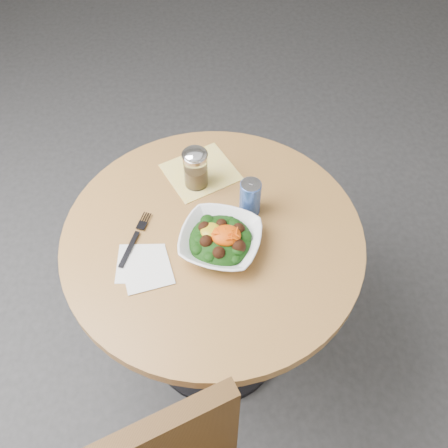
# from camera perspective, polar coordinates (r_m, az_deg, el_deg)

# --- Properties ---
(ground) EXTENTS (6.00, 6.00, 0.00)m
(ground) POSITION_cam_1_polar(r_m,az_deg,el_deg) (2.13, -0.94, -13.23)
(ground) COLOR #2D2D2F
(ground) RESTS_ON ground
(table) EXTENTS (0.90, 0.90, 0.75)m
(table) POSITION_cam_1_polar(r_m,az_deg,el_deg) (1.64, -1.19, -5.24)
(table) COLOR black
(table) RESTS_ON ground
(cloth_napkin) EXTENTS (0.28, 0.27, 0.00)m
(cloth_napkin) POSITION_cam_1_polar(r_m,az_deg,el_deg) (1.64, -2.68, 5.96)
(cloth_napkin) COLOR yellow
(cloth_napkin) RESTS_ON table
(paper_napkins) EXTENTS (0.17, 0.17, 0.00)m
(paper_napkins) POSITION_cam_1_polar(r_m,az_deg,el_deg) (1.43, -9.15, -4.83)
(paper_napkins) COLOR silver
(paper_napkins) RESTS_ON table
(salad_bowl) EXTENTS (0.29, 0.29, 0.09)m
(salad_bowl) POSITION_cam_1_polar(r_m,az_deg,el_deg) (1.43, -0.40, -1.84)
(salad_bowl) COLOR white
(salad_bowl) RESTS_ON table
(fork) EXTENTS (0.09, 0.20, 0.00)m
(fork) POSITION_cam_1_polar(r_m,az_deg,el_deg) (1.49, -10.08, -1.49)
(fork) COLOR black
(fork) RESTS_ON table
(spice_shaker) EXTENTS (0.08, 0.08, 0.14)m
(spice_shaker) POSITION_cam_1_polar(r_m,az_deg,el_deg) (1.56, -3.27, 6.41)
(spice_shaker) COLOR silver
(spice_shaker) RESTS_ON table
(beverage_can) EXTENTS (0.06, 0.06, 0.12)m
(beverage_can) POSITION_cam_1_polar(r_m,az_deg,el_deg) (1.49, 3.01, 3.06)
(beverage_can) COLOR navy
(beverage_can) RESTS_ON table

